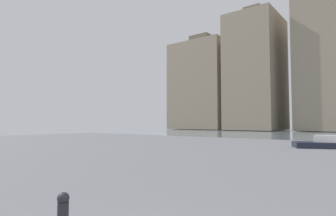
# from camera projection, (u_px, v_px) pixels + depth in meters

# --- Properties ---
(building_annex) EXTENTS (11.01, 13.95, 28.76)m
(building_annex) POSITION_uv_depth(u_px,v_px,m) (256.00, 73.00, 63.97)
(building_annex) COLOR gray
(building_annex) RESTS_ON ground
(building_highrise) EXTENTS (15.15, 11.02, 25.10)m
(building_highrise) POSITION_uv_depth(u_px,v_px,m) (202.00, 86.00, 72.82)
(building_highrise) COLOR gray
(building_highrise) RESTS_ON ground
(boat) EXTENTS (4.33, 3.14, 0.95)m
(boat) POSITION_uv_depth(u_px,v_px,m) (328.00, 145.00, 17.57)
(boat) COLOR #1E2333
(boat) RESTS_ON ground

